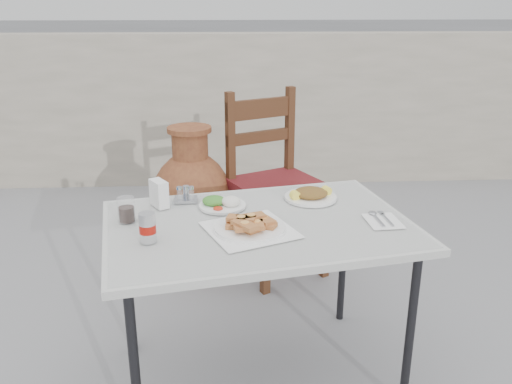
{
  "coord_description": "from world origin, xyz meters",
  "views": [
    {
      "loc": [
        -0.02,
        -1.87,
        1.45
      ],
      "look_at": [
        0.09,
        0.01,
        0.77
      ],
      "focal_mm": 38.0,
      "sensor_mm": 36.0,
      "label": 1
    }
  ],
  "objects": [
    {
      "name": "cola_glass",
      "position": [
        -0.39,
        -0.0,
        0.72
      ],
      "size": [
        0.06,
        0.06,
        0.09
      ],
      "color": "white",
      "rests_on": "cafe_table"
    },
    {
      "name": "salad_rice_plate",
      "position": [
        -0.04,
        0.12,
        0.69
      ],
      "size": [
        0.18,
        0.18,
        0.05
      ],
      "color": "white",
      "rests_on": "cafe_table"
    },
    {
      "name": "back_wall",
      "position": [
        0.0,
        2.5,
        0.6
      ],
      "size": [
        6.0,
        0.25,
        1.2
      ],
      "primitive_type": "cube",
      "color": "#AA9E8D",
      "rests_on": "ground"
    },
    {
      "name": "salad_chopped_plate",
      "position": [
        0.32,
        0.19,
        0.69
      ],
      "size": [
        0.21,
        0.21,
        0.05
      ],
      "color": "white",
      "rests_on": "cafe_table"
    },
    {
      "name": "chair",
      "position": [
        0.24,
        0.9,
        0.51
      ],
      "size": [
        0.59,
        0.59,
        0.99
      ],
      "rotation": [
        0.0,
        0.0,
        0.46
      ],
      "color": "#3E1F11",
      "rests_on": "ground"
    },
    {
      "name": "napkin_holder",
      "position": [
        -0.28,
        0.14,
        0.73
      ],
      "size": [
        0.08,
        0.1,
        0.11
      ],
      "rotation": [
        0.0,
        0.0,
        0.55
      ],
      "color": "white",
      "rests_on": "cafe_table"
    },
    {
      "name": "condiment_caddy",
      "position": [
        -0.19,
        0.19,
        0.7
      ],
      "size": [
        0.1,
        0.08,
        0.07
      ],
      "rotation": [
        0.0,
        0.0,
        0.06
      ],
      "color": "#B0B0B7",
      "rests_on": "cafe_table"
    },
    {
      "name": "cutlery_napkin",
      "position": [
        0.55,
        -0.05,
        0.68
      ],
      "size": [
        0.13,
        0.17,
        0.01
      ],
      "rotation": [
        0.0,
        0.0,
        0.07
      ],
      "color": "white",
      "rests_on": "cafe_table"
    },
    {
      "name": "ground",
      "position": [
        0.0,
        0.0,
        0.0
      ],
      "size": [
        80.0,
        80.0,
        0.0
      ],
      "primitive_type": "plane",
      "color": "slate",
      "rests_on": "ground"
    },
    {
      "name": "terracotta_urn",
      "position": [
        -0.21,
        0.98,
        0.37
      ],
      "size": [
        0.46,
        0.46,
        0.8
      ],
      "color": "brown",
      "rests_on": "ground"
    },
    {
      "name": "pide_plate",
      "position": [
        0.06,
        -0.11,
        0.7
      ],
      "size": [
        0.37,
        0.37,
        0.06
      ],
      "rotation": [
        0.0,
        0.0,
        0.4
      ],
      "color": "white",
      "rests_on": "cafe_table"
    },
    {
      "name": "soda_can",
      "position": [
        -0.29,
        -0.19,
        0.73
      ],
      "size": [
        0.06,
        0.06,
        0.1
      ],
      "color": "silver",
      "rests_on": "cafe_table"
    },
    {
      "name": "cafe_table",
      "position": [
        0.1,
        -0.04,
        0.63
      ],
      "size": [
        1.24,
        0.95,
        0.68
      ],
      "rotation": [
        0.0,
        0.0,
        0.2
      ],
      "color": "black",
      "rests_on": "ground"
    }
  ]
}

